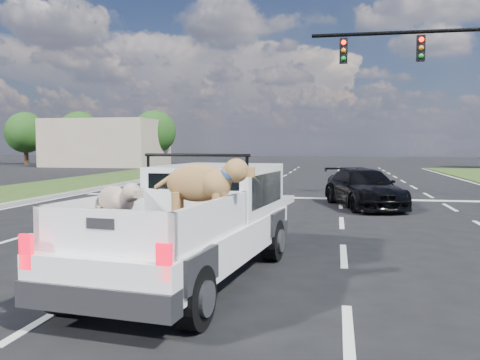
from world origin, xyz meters
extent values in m
plane|color=black|center=(0.00, 0.00, 0.00)|extent=(160.00, 160.00, 0.00)
cube|color=silver|center=(-5.25, 6.00, 0.01)|extent=(0.12, 60.00, 0.01)
cube|color=silver|center=(-1.75, 6.00, 0.01)|extent=(0.12, 60.00, 0.01)
cube|color=silver|center=(1.75, 6.00, 0.01)|extent=(0.12, 60.00, 0.01)
cube|color=silver|center=(5.25, 6.00, 0.01)|extent=(0.12, 60.00, 0.01)
cube|color=silver|center=(-8.80, 6.00, 0.01)|extent=(0.15, 60.00, 0.01)
cube|color=silver|center=(0.00, 10.00, 0.01)|extent=(17.00, 0.45, 0.01)
cube|color=#9D9990|center=(-9.05, 6.00, 0.07)|extent=(0.15, 60.00, 0.14)
cylinder|color=black|center=(5.10, 10.50, 6.20)|extent=(9.00, 0.14, 0.14)
cube|color=black|center=(4.60, 10.50, 5.60)|extent=(0.30, 0.18, 0.95)
sphere|color=#F91407|center=(4.60, 10.39, 5.90)|extent=(0.18, 0.18, 0.18)
cube|color=black|center=(1.80, 10.50, 5.60)|extent=(0.30, 0.18, 0.95)
sphere|color=#F91407|center=(1.80, 10.39, 5.90)|extent=(0.18, 0.18, 0.18)
cube|color=tan|center=(-20.00, 36.00, 2.20)|extent=(10.00, 8.00, 4.40)
cylinder|color=#332114|center=(-30.00, 38.00, 1.08)|extent=(0.44, 0.44, 2.16)
sphere|color=#183A10|center=(-30.00, 38.00, 3.30)|extent=(4.20, 4.20, 4.20)
cylinder|color=#332114|center=(-24.00, 38.00, 1.08)|extent=(0.44, 0.44, 2.16)
sphere|color=#183A10|center=(-24.00, 38.00, 3.30)|extent=(4.20, 4.20, 4.20)
cylinder|color=#332114|center=(-16.00, 38.00, 1.08)|extent=(0.44, 0.44, 2.16)
sphere|color=#183A10|center=(-16.00, 38.00, 3.30)|extent=(4.20, 4.20, 4.20)
cylinder|color=black|center=(-1.58, -3.93, 0.36)|extent=(0.35, 0.75, 0.73)
cylinder|color=black|center=(0.07, -4.14, 0.36)|extent=(0.35, 0.75, 0.73)
cylinder|color=black|center=(-1.14, -0.43, 0.36)|extent=(0.35, 0.75, 0.73)
cylinder|color=black|center=(0.51, -0.63, 0.36)|extent=(0.35, 0.75, 0.73)
cube|color=white|center=(-0.53, -2.24, 0.63)|extent=(2.42, 5.24, 0.50)
cube|color=white|center=(-0.38, -1.05, 1.29)|extent=(2.01, 2.39, 0.82)
cube|color=black|center=(-0.52, -2.13, 1.32)|extent=(1.47, 0.21, 0.59)
cylinder|color=black|center=(-0.50, -2.00, 1.89)|extent=(1.71, 0.26, 0.05)
cube|color=black|center=(-0.67, -3.35, 0.85)|extent=(1.98, 2.62, 0.06)
cube|color=white|center=(-1.47, -3.25, 1.13)|extent=(0.37, 2.42, 0.50)
cube|color=white|center=(0.14, -3.45, 1.13)|extent=(0.37, 2.42, 0.50)
cube|color=white|center=(-0.81, -4.52, 1.13)|extent=(1.70, 0.28, 0.50)
cube|color=red|center=(-1.64, -4.62, 0.91)|extent=(0.16, 0.08, 0.38)
cube|color=red|center=(-0.03, -4.82, 0.91)|extent=(0.16, 0.08, 0.38)
cube|color=black|center=(-0.83, -4.65, 0.46)|extent=(1.85, 0.51, 0.29)
imported|color=#B0B2B8|center=(-3.75, 6.96, 0.72)|extent=(2.68, 4.51, 1.44)
imported|color=black|center=(2.49, 7.55, 0.63)|extent=(2.92, 4.64, 1.25)
camera|label=1|loc=(1.60, -9.44, 2.05)|focal=38.00mm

